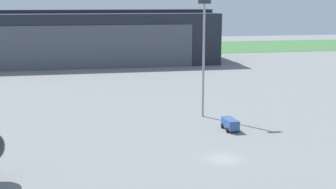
# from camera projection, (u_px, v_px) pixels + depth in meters

# --- Properties ---
(ground_plane) EXTENTS (440.00, 440.00, 0.00)m
(ground_plane) POSITION_uv_depth(u_px,v_px,m) (223.00, 159.00, 65.26)
(ground_plane) COLOR slate
(grass_field_strip) EXTENTS (440.00, 56.00, 0.08)m
(grass_field_strip) POSITION_uv_depth(u_px,v_px,m) (122.00, 49.00, 215.25)
(grass_field_strip) COLOR #3E703D
(grass_field_strip) RESTS_ON ground_plane
(maintenance_hangar) EXTENTS (88.98, 31.51, 19.26)m
(maintenance_hangar) POSITION_uv_depth(u_px,v_px,m) (92.00, 38.00, 164.78)
(maintenance_hangar) COLOR #232833
(maintenance_hangar) RESTS_ON ground_plane
(pushback_tractor) EXTENTS (2.33, 4.67, 2.09)m
(pushback_tractor) POSITION_uv_depth(u_px,v_px,m) (230.00, 124.00, 79.69)
(pushback_tractor) COLOR #335693
(pushback_tractor) RESTS_ON ground_plane
(apron_light_mast) EXTENTS (2.40, 0.50, 22.64)m
(apron_light_mast) POSITION_uv_depth(u_px,v_px,m) (204.00, 51.00, 86.75)
(apron_light_mast) COLOR #99999E
(apron_light_mast) RESTS_ON ground_plane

